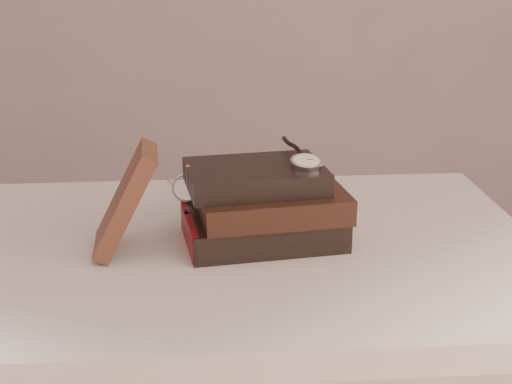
{
  "coord_description": "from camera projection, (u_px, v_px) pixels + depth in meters",
  "views": [
    {
      "loc": [
        0.01,
        -0.62,
        1.17
      ],
      "look_at": [
        0.08,
        0.36,
        0.82
      ],
      "focal_mm": 50.68,
      "sensor_mm": 36.0,
      "label": 1
    }
  ],
  "objects": [
    {
      "name": "journal",
      "position": [
        125.0,
        200.0,
        1.01
      ],
      "size": [
        0.1,
        0.11,
        0.15
      ],
      "primitive_type": "cube",
      "rotation": [
        0.0,
        0.48,
        0.07
      ],
      "color": "#3D2017",
      "rests_on": "table"
    },
    {
      "name": "pocket_watch",
      "position": [
        305.0,
        160.0,
        1.04
      ],
      "size": [
        0.05,
        0.15,
        0.02
      ],
      "color": "silver",
      "rests_on": "book_stack"
    },
    {
      "name": "table",
      "position": [
        201.0,
        300.0,
        1.09
      ],
      "size": [
        1.0,
        0.6,
        0.75
      ],
      "color": "beige",
      "rests_on": "ground"
    },
    {
      "name": "eyeglasses",
      "position": [
        201.0,
        186.0,
        1.11
      ],
      "size": [
        0.11,
        0.12,
        0.05
      ],
      "color": "silver",
      "rests_on": "book_stack"
    },
    {
      "name": "book_stack",
      "position": [
        264.0,
        206.0,
        1.05
      ],
      "size": [
        0.25,
        0.18,
        0.11
      ],
      "color": "black",
      "rests_on": "table"
    }
  ]
}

